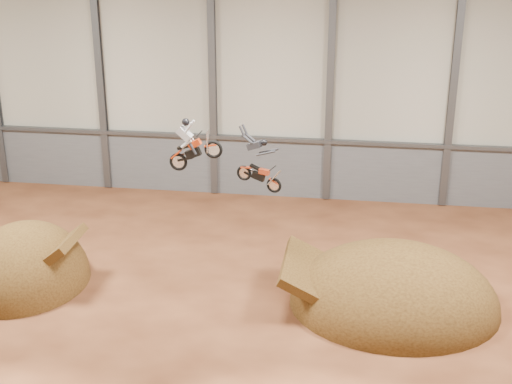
% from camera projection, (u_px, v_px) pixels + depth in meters
% --- Properties ---
extents(floor, '(40.00, 40.00, 0.00)m').
position_uv_depth(floor, '(223.00, 327.00, 28.79)').
color(floor, '#4F2715').
rests_on(floor, ground).
extents(back_wall, '(40.00, 0.10, 14.00)m').
position_uv_depth(back_wall, '(271.00, 79.00, 40.15)').
color(back_wall, '#BBB7A6').
rests_on(back_wall, ground).
extents(lower_band_back, '(39.80, 0.18, 3.50)m').
position_uv_depth(lower_band_back, '(270.00, 168.00, 41.93)').
color(lower_band_back, slate).
rests_on(lower_band_back, ground).
extents(steel_rail, '(39.80, 0.35, 0.20)m').
position_uv_depth(steel_rail, '(270.00, 139.00, 41.15)').
color(steel_rail, '#47494F').
rests_on(steel_rail, lower_band_back).
extents(steel_column_1, '(0.40, 0.36, 13.90)m').
position_uv_depth(steel_column_1, '(100.00, 74.00, 41.33)').
color(steel_column_1, '#47494F').
rests_on(steel_column_1, ground).
extents(steel_column_2, '(0.40, 0.36, 13.90)m').
position_uv_depth(steel_column_2, '(213.00, 78.00, 40.42)').
color(steel_column_2, '#47494F').
rests_on(steel_column_2, ground).
extents(steel_column_3, '(0.40, 0.36, 13.90)m').
position_uv_depth(steel_column_3, '(330.00, 82.00, 39.51)').
color(steel_column_3, '#47494F').
rests_on(steel_column_3, ground).
extents(steel_column_4, '(0.40, 0.36, 13.90)m').
position_uv_depth(steel_column_4, '(454.00, 85.00, 38.60)').
color(steel_column_4, '#47494F').
rests_on(steel_column_4, ground).
extents(takeoff_ramp, '(5.59, 6.44, 5.59)m').
position_uv_depth(takeoff_ramp, '(27.00, 283.00, 32.29)').
color(takeoff_ramp, '#38230E').
rests_on(takeoff_ramp, ground).
extents(landing_ramp, '(8.88, 7.86, 5.12)m').
position_uv_depth(landing_ramp, '(393.00, 305.00, 30.46)').
color(landing_ramp, '#38230E').
rests_on(landing_ramp, ground).
extents(fmx_rider_a, '(3.08, 1.03, 2.93)m').
position_uv_depth(fmx_rider_a, '(199.00, 139.00, 29.33)').
color(fmx_rider_a, red).
extents(fmx_rider_b, '(3.30, 1.61, 2.93)m').
position_uv_depth(fmx_rider_b, '(257.00, 159.00, 29.47)').
color(fmx_rider_b, '#AE371A').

